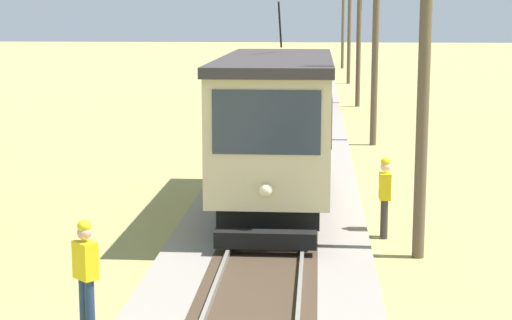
# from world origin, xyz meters

# --- Properties ---
(red_tram) EXTENTS (2.60, 8.54, 4.79)m
(red_tram) POSITION_xyz_m (0.00, 13.98, 2.19)
(red_tram) COLOR beige
(red_tram) RESTS_ON rail_right
(freight_car) EXTENTS (2.40, 5.20, 2.31)m
(freight_car) POSITION_xyz_m (0.00, 36.73, 1.56)
(freight_car) COLOR brown
(freight_car) RESTS_ON rail_right
(utility_pole_near_tram) EXTENTS (1.40, 0.28, 8.01)m
(utility_pole_near_tram) POSITION_xyz_m (3.03, 10.49, 4.10)
(utility_pole_near_tram) COLOR brown
(utility_pole_near_tram) RESTS_ON ground
(utility_pole_mid) EXTENTS (1.40, 0.36, 7.84)m
(utility_pole_mid) POSITION_xyz_m (3.03, 25.02, 4.02)
(utility_pole_mid) COLOR brown
(utility_pole_mid) RESTS_ON ground
(utility_pole_far) EXTENTS (1.40, 0.40, 6.90)m
(utility_pole_far) POSITION_xyz_m (3.03, 38.06, 3.55)
(utility_pole_far) COLOR brown
(utility_pole_far) RESTS_ON ground
(utility_pole_distant) EXTENTS (1.40, 0.28, 6.93)m
(utility_pole_distant) POSITION_xyz_m (3.03, 52.14, 3.56)
(utility_pole_distant) COLOR brown
(utility_pole_distant) RESTS_ON ground
(utility_pole_horizon) EXTENTS (1.40, 0.30, 7.48)m
(utility_pole_horizon) POSITION_xyz_m (3.03, 67.81, 3.84)
(utility_pole_horizon) COLOR brown
(utility_pole_horizon) RESTS_ON ground
(track_worker) EXTENTS (0.44, 0.43, 1.78)m
(track_worker) POSITION_xyz_m (-2.51, 6.02, 0.98)
(track_worker) COLOR navy
(track_worker) RESTS_ON ground
(second_worker) EXTENTS (0.24, 0.38, 1.78)m
(second_worker) POSITION_xyz_m (2.46, 11.95, 0.98)
(second_worker) COLOR #38332D
(second_worker) RESTS_ON ground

